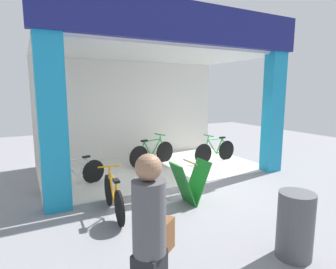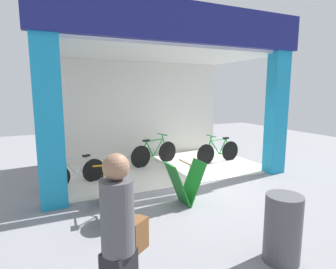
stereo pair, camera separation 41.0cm
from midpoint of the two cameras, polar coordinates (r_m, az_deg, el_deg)
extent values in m
plane|color=gray|center=(6.88, 1.72, -10.55)|extent=(20.58, 20.58, 0.00)
cube|color=beige|center=(8.37, -4.23, -6.89)|extent=(6.29, 3.51, 0.02)
cube|color=silver|center=(9.71, -8.49, 5.18)|extent=(6.29, 0.12, 3.34)
cube|color=#198CBF|center=(5.68, -24.53, 1.80)|extent=(0.51, 0.36, 3.34)
cube|color=#198CBF|center=(8.32, 19.46, 4.14)|extent=(0.51, 0.36, 3.34)
cube|color=navy|center=(6.52, 2.59, 22.03)|extent=(6.49, 0.20, 0.86)
cube|color=silver|center=(8.12, -4.51, 16.11)|extent=(6.29, 3.51, 0.06)
cylinder|color=black|center=(8.35, -7.38, -4.66)|extent=(0.66, 0.23, 0.68)
cylinder|color=black|center=(8.99, -1.97, -3.60)|extent=(0.66, 0.23, 0.68)
cylinder|color=#198C33|center=(8.50, -6.03, -4.57)|extent=(0.45, 0.16, 0.09)
cylinder|color=#198C33|center=(8.50, -5.55, -3.02)|extent=(0.29, 0.12, 0.51)
cylinder|color=#198C33|center=(8.70, -3.86, -2.67)|extent=(0.41, 0.15, 0.53)
cylinder|color=#198C33|center=(8.57, -4.55, -1.18)|extent=(0.64, 0.21, 0.05)
cylinder|color=#198C33|center=(8.37, -6.77, -3.07)|extent=(0.22, 0.10, 0.46)
cylinder|color=#198C33|center=(8.87, -2.48, -2.26)|extent=(0.21, 0.09, 0.47)
cylinder|color=#198C33|center=(8.76, -2.96, -0.44)|extent=(0.07, 0.05, 0.14)
cylinder|color=#198C33|center=(8.74, -3.02, -0.01)|extent=(0.16, 0.46, 0.03)
cube|color=black|center=(8.37, -6.28, -1.30)|extent=(0.23, 0.15, 0.05)
cylinder|color=black|center=(7.30, -16.63, -7.32)|extent=(0.57, 0.23, 0.59)
cylinder|color=black|center=(6.91, -23.25, -8.60)|extent=(0.57, 0.23, 0.59)
cylinder|color=silver|center=(7.21, -18.11, -7.78)|extent=(0.39, 0.16, 0.08)
cylinder|color=silver|center=(7.12, -18.77, -6.42)|extent=(0.25, 0.11, 0.44)
cylinder|color=silver|center=(7.00, -20.83, -6.74)|extent=(0.35, 0.15, 0.46)
cylinder|color=silver|center=(6.99, -20.08, -4.89)|extent=(0.55, 0.22, 0.05)
cylinder|color=silver|center=(7.20, -17.39, -5.99)|extent=(0.19, 0.09, 0.40)
cylinder|color=silver|center=(6.89, -22.66, -6.89)|extent=(0.18, 0.09, 0.41)
cylinder|color=silver|center=(6.86, -22.16, -4.69)|extent=(0.06, 0.05, 0.12)
cylinder|color=silver|center=(6.85, -22.12, -4.20)|extent=(0.16, 0.40, 0.03)
cube|color=black|center=(7.11, -18.05, -4.39)|extent=(0.20, 0.14, 0.04)
cylinder|color=black|center=(9.44, 10.69, -3.22)|extent=(0.65, 0.10, 0.65)
cylinder|color=black|center=(8.79, 5.93, -4.02)|extent=(0.65, 0.10, 0.65)
cylinder|color=#198C33|center=(9.29, 9.63, -3.55)|extent=(0.44, 0.08, 0.08)
cylinder|color=#198C33|center=(9.19, 9.25, -2.33)|extent=(0.29, 0.06, 0.49)
cylinder|color=#198C33|center=(8.98, 7.77, -2.50)|extent=(0.40, 0.07, 0.51)
cylinder|color=#198C33|center=(9.02, 8.41, -0.94)|extent=(0.63, 0.09, 0.05)
cylinder|color=#198C33|center=(9.33, 10.24, -2.03)|extent=(0.22, 0.06, 0.44)
cylinder|color=#198C33|center=(8.81, 6.46, -2.54)|extent=(0.20, 0.05, 0.45)
cylinder|color=#198C33|center=(8.81, 6.95, -0.66)|extent=(0.06, 0.04, 0.14)
cylinder|color=#198C33|center=(8.81, 7.01, -0.24)|extent=(0.07, 0.45, 0.03)
cube|color=black|center=(9.22, 9.87, -0.62)|extent=(0.21, 0.12, 0.05)
cylinder|color=black|center=(5.01, -12.33, -14.63)|extent=(0.09, 0.62, 0.62)
cylinder|color=black|center=(5.89, -14.17, -11.02)|extent=(0.09, 0.62, 0.62)
cylinder|color=orange|center=(5.22, -12.82, -13.91)|extent=(0.07, 0.42, 0.08)
cylinder|color=orange|center=(5.23, -13.08, -11.50)|extent=(0.05, 0.27, 0.47)
cylinder|color=orange|center=(5.50, -13.65, -10.39)|extent=(0.06, 0.38, 0.49)
cylinder|color=orange|center=(5.32, -13.51, -8.50)|extent=(0.08, 0.60, 0.05)
cylinder|color=orange|center=(5.03, -12.65, -12.05)|extent=(0.05, 0.21, 0.42)
cylinder|color=orange|center=(5.73, -14.10, -9.36)|extent=(0.05, 0.19, 0.43)
cylinder|color=orange|center=(5.57, -14.06, -6.96)|extent=(0.04, 0.06, 0.13)
cylinder|color=orange|center=(5.54, -14.07, -6.37)|extent=(0.44, 0.06, 0.03)
cube|color=black|center=(5.03, -12.93, -9.25)|extent=(0.11, 0.20, 0.05)
cube|color=#197226|center=(5.67, 0.94, -10.20)|extent=(0.39, 0.50, 0.88)
cube|color=#197226|center=(5.84, 3.99, -9.64)|extent=(0.39, 0.50, 0.88)
cylinder|color=olive|center=(5.62, 2.52, -5.71)|extent=(0.04, 0.50, 0.03)
cylinder|color=#4C4C51|center=(2.56, -8.70, -16.49)|extent=(0.42, 0.42, 0.67)
sphere|color=#8C664C|center=(2.40, -8.96, -6.72)|extent=(0.24, 0.24, 0.24)
cube|color=brown|center=(2.91, -5.13, -19.95)|extent=(0.26, 0.24, 0.32)
cylinder|color=#4C4C51|center=(4.31, 22.11, -16.91)|extent=(0.49, 0.49, 0.93)
camera|label=1|loc=(0.20, -91.60, -0.25)|focal=29.67mm
camera|label=2|loc=(0.20, 88.40, 0.25)|focal=29.67mm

